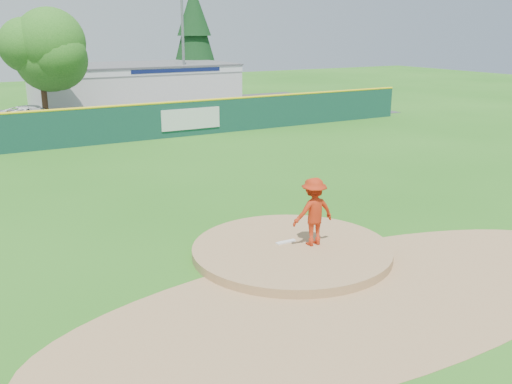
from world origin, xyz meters
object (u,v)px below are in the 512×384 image
pool_building_grp (134,85)px  deciduous_tree (40,53)px  pitcher (314,212)px  conifer_tree (194,33)px  van (36,116)px  light_pole_right (183,34)px

pool_building_grp → deciduous_tree: (-8.00, -6.99, 2.89)m
pitcher → conifer_tree: 38.48m
pool_building_grp → conifer_tree: bearing=29.8°
van → pitcher: bearing=179.2°
conifer_tree → light_pole_right: size_ratio=0.95×
deciduous_tree → light_pole_right: size_ratio=0.74×
deciduous_tree → conifer_tree: 18.63m
pool_building_grp → deciduous_tree: deciduous_tree is taller
deciduous_tree → van: bearing=142.4°
conifer_tree → van: bearing=-145.7°
light_pole_right → pool_building_grp: bearing=135.1°
pitcher → pool_building_grp: pool_building_grp is taller
light_pole_right → pitcher: bearing=-106.1°
pitcher → van: pitcher is taller
pitcher → pool_building_grp: bearing=-97.7°
pool_building_grp → deciduous_tree: size_ratio=2.07×
van → conifer_tree: bearing=-63.4°
light_pole_right → van: bearing=-162.7°
van → pool_building_grp: pool_building_grp is taller
van → conifer_tree: size_ratio=0.53×
van → conifer_tree: conifer_tree is taller
van → pool_building_grp: (8.53, 6.59, 0.95)m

